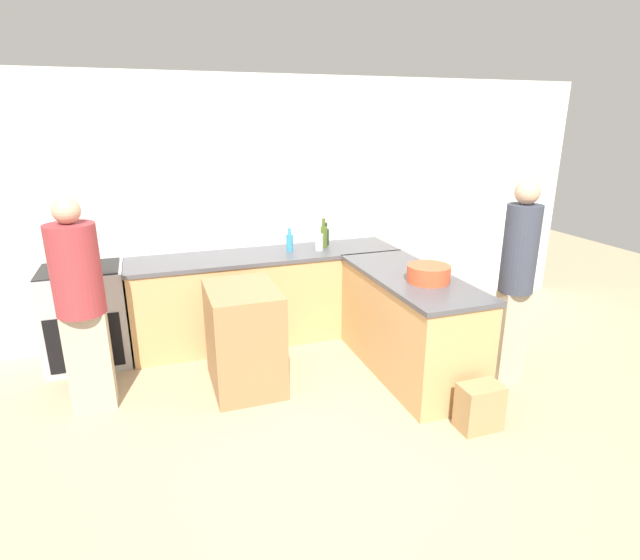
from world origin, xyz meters
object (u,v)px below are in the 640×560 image
olive_oil_bottle (324,236)px  vinegar_bottle_clear (319,241)px  island_table (244,338)px  paper_bag (479,407)px  range_oven (86,316)px  wine_bottle_dark (326,236)px  mixing_bowl (429,274)px  person_at_peninsula (517,276)px  dish_soap_bottle (290,242)px  person_by_range (80,300)px

olive_oil_bottle → vinegar_bottle_clear: olive_oil_bottle is taller
island_table → paper_bag: bearing=-38.8°
range_oven → paper_bag: (2.89, -2.19, -0.29)m
wine_bottle_dark → mixing_bowl: bearing=-75.7°
range_oven → person_at_peninsula: person_at_peninsula is taller
dish_soap_bottle → wine_bottle_dark: size_ratio=0.98×
island_table → mixing_bowl: bearing=-16.1°
mixing_bowl → paper_bag: (0.02, -0.81, -0.83)m
mixing_bowl → person_by_range: bearing=170.0°
mixing_bowl → paper_bag: 1.16m
range_oven → mixing_bowl: size_ratio=2.57×
island_table → olive_oil_bottle: size_ratio=2.86×
olive_oil_bottle → wine_bottle_dark: 0.12m
vinegar_bottle_clear → person_at_peninsula: bearing=-52.7°
dish_soap_bottle → person_at_peninsula: person_at_peninsula is taller
vinegar_bottle_clear → paper_bag: (0.55, -2.12, -0.85)m
vinegar_bottle_clear → wine_bottle_dark: size_ratio=0.97×
island_table → person_by_range: person_by_range is taller
olive_oil_bottle → dish_soap_bottle: bearing=-177.4°
island_table → olive_oil_bottle: 1.57m
person_by_range → paper_bag: 3.16m
range_oven → dish_soap_bottle: bearing=0.2°
mixing_bowl → wine_bottle_dark: bearing=104.3°
range_oven → mixing_bowl: (2.87, -1.38, 0.54)m
person_at_peninsula → range_oven: bearing=154.9°
island_table → paper_bag: (1.55, -1.25, -0.27)m
island_table → vinegar_bottle_clear: (1.00, 0.88, 0.58)m
olive_oil_bottle → vinegar_bottle_clear: size_ratio=1.33×
mixing_bowl → person_at_peninsula: 0.74m
paper_bag → island_table: bearing=141.2°
paper_bag → vinegar_bottle_clear: bearing=104.6°
island_table → vinegar_bottle_clear: size_ratio=3.78×
olive_oil_bottle → wine_bottle_dark: bearing=57.6°
island_table → olive_oil_bottle: (1.08, 0.97, 0.61)m
range_oven → paper_bag: size_ratio=2.59×
person_by_range → person_at_peninsula: 3.54m
person_at_peninsula → paper_bag: size_ratio=4.91×
dish_soap_bottle → mixing_bowl: bearing=-59.1°
island_table → mixing_bowl: 1.68m
vinegar_bottle_clear → dish_soap_bottle: dish_soap_bottle is taller
vinegar_bottle_clear → person_by_range: person_by_range is taller
olive_oil_bottle → person_by_range: size_ratio=0.18×
dish_soap_bottle → paper_bag: dish_soap_bottle is taller
range_oven → mixing_bowl: 3.23m
dish_soap_bottle → person_by_range: person_by_range is taller
island_table → person_at_peninsula: person_at_peninsula is taller
vinegar_bottle_clear → dish_soap_bottle: (-0.30, 0.07, 0.00)m
vinegar_bottle_clear → person_at_peninsula: person_at_peninsula is taller
wine_bottle_dark → person_by_range: size_ratio=0.14×
vinegar_bottle_clear → dish_soap_bottle: bearing=166.2°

